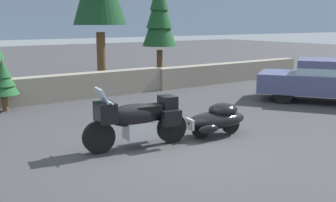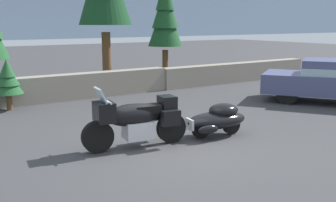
{
  "view_description": "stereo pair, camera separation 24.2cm",
  "coord_description": "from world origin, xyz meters",
  "px_view_note": "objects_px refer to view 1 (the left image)",
  "views": [
    {
      "loc": [
        -4.77,
        -6.51,
        2.6
      ],
      "look_at": [
        0.44,
        0.73,
        0.85
      ],
      "focal_mm": 42.97,
      "sensor_mm": 36.0,
      "label": 1
    },
    {
      "loc": [
        -4.57,
        -6.65,
        2.6
      ],
      "look_at": [
        0.44,
        0.73,
        0.85
      ],
      "focal_mm": 42.97,
      "sensor_mm": 36.0,
      "label": 2
    }
  ],
  "objects_px": {
    "sedan_at_right_edge": "(333,79)",
    "pine_tree_secondary": "(159,14)",
    "touring_motorcycle": "(136,119)",
    "car_shaped_trailer": "(217,118)"
  },
  "relations": [
    {
      "from": "car_shaped_trailer",
      "to": "sedan_at_right_edge",
      "type": "relative_size",
      "value": 0.47
    },
    {
      "from": "touring_motorcycle",
      "to": "car_shaped_trailer",
      "type": "height_order",
      "value": "touring_motorcycle"
    },
    {
      "from": "car_shaped_trailer",
      "to": "pine_tree_secondary",
      "type": "relative_size",
      "value": 0.47
    },
    {
      "from": "touring_motorcycle",
      "to": "sedan_at_right_edge",
      "type": "xyz_separation_m",
      "value": [
        7.8,
        0.46,
        0.15
      ]
    },
    {
      "from": "sedan_at_right_edge",
      "to": "pine_tree_secondary",
      "type": "bearing_deg",
      "value": 102.47
    },
    {
      "from": "touring_motorcycle",
      "to": "car_shaped_trailer",
      "type": "bearing_deg",
      "value": -8.72
    },
    {
      "from": "touring_motorcycle",
      "to": "pine_tree_secondary",
      "type": "distance_m",
      "value": 10.37
    },
    {
      "from": "car_shaped_trailer",
      "to": "pine_tree_secondary",
      "type": "xyz_separation_m",
      "value": [
        4.14,
        8.34,
        2.57
      ]
    },
    {
      "from": "touring_motorcycle",
      "to": "car_shaped_trailer",
      "type": "xyz_separation_m",
      "value": [
        1.98,
        -0.3,
        -0.21
      ]
    },
    {
      "from": "touring_motorcycle",
      "to": "pine_tree_secondary",
      "type": "height_order",
      "value": "pine_tree_secondary"
    }
  ]
}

